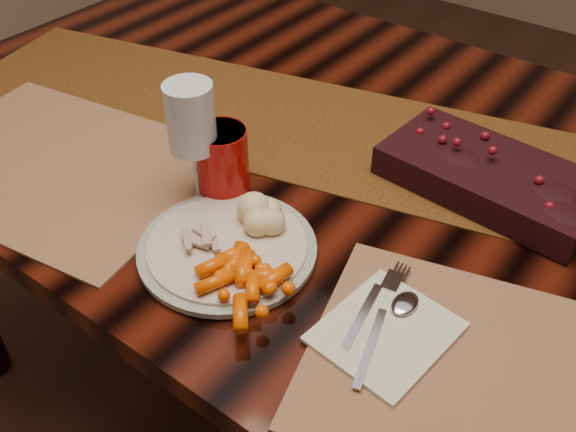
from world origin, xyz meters
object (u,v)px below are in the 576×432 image
Objects in this scene: dinner_plate at (227,248)px; turkey_shreds at (200,240)px; baby_carrots at (239,283)px; centerpiece at (491,172)px; wine_glass at (194,146)px; placemat_main at (496,378)px; mashed_potatoes at (264,208)px; dining_table at (362,317)px; red_cup at (222,162)px; napkin at (386,332)px.

turkey_shreds is (-0.03, -0.02, 0.02)m from dinner_plate.
dinner_plate is at bearing 141.44° from baby_carrots.
centerpiece is 1.67× the size of wine_glass.
centerpiece is 0.42m from dinner_plate.
mashed_potatoes is at bearing 158.50° from placemat_main.
mashed_potatoes is at bearing 115.48° from baby_carrots.
dining_table is 0.57m from placemat_main.
baby_carrots is at bearing -43.51° from red_cup.
centerpiece is at bearing 68.52° from baby_carrots.
wine_glass is (-0.12, -0.00, 0.05)m from mashed_potatoes.
baby_carrots is at bearing -18.42° from turkey_shreds.
dining_table is 4.23× the size of placemat_main.
dinner_plate reaches higher than placemat_main.
red_cup is (-0.10, 0.03, 0.02)m from mashed_potatoes.
centerpiece is at bearing 39.61° from wine_glass.
wine_glass is (-0.49, 0.04, 0.09)m from placemat_main.
centerpiece is at bearing 37.83° from red_cup.
napkin is at bearing 173.65° from placemat_main.
placemat_main is at bearing -64.69° from centerpiece.
napkin is (0.25, 0.01, -0.00)m from dinner_plate.
red_cup is (-0.32, -0.25, 0.02)m from centerpiece.
turkey_shreds reaches higher than dining_table.
red_cup reaches higher than mashed_potatoes.
turkey_shreds is (-0.41, -0.05, 0.02)m from placemat_main.
centerpiece is 0.35m from mashed_potatoes.
mashed_potatoes reaches higher than baby_carrots.
turkey_shreds is at bearing 171.76° from placemat_main.
mashed_potatoes reaches higher than napkin.
baby_carrots is (0.07, -0.05, 0.02)m from dinner_plate.
red_cup reaches higher than dining_table.
baby_carrots is 1.86× the size of turkey_shreds.
red_cup is (-0.09, 0.10, 0.05)m from dinner_plate.
placemat_main reaches higher than dining_table.
red_cup reaches higher than centerpiece.
baby_carrots is 1.41× the size of mashed_potatoes.
turkey_shreds is 0.40× the size of napkin.
dinner_plate is 2.08× the size of baby_carrots.
dinner_plate is (-0.38, -0.03, 0.01)m from placemat_main.
mashed_potatoes is at bearing -16.92° from red_cup.
wine_glass reaches higher than red_cup.
napkin is at bearing -86.63° from centerpiece.
napkin is at bearing -9.33° from wine_glass.
mashed_potatoes is at bearing -100.85° from dining_table.
baby_carrots is 0.10m from turkey_shreds.
napkin is 1.45× the size of red_cup.
placemat_main is 5.08× the size of mashed_potatoes.
placemat_main is 3.91× the size of red_cup.
dining_table is at bearing -167.00° from centerpiece.
wine_glass reaches higher than mashed_potatoes.
dining_table is 16.55× the size of red_cup.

